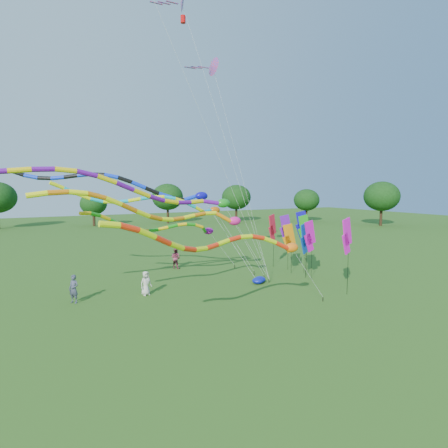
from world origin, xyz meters
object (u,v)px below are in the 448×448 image
blue_nylon_heap (257,280)px  tube_kite_red (235,243)px  person_c (176,258)px  person_a (146,283)px  tube_kite_orange (175,213)px  person_b (74,289)px

blue_nylon_heap → tube_kite_red: bearing=-129.5°
person_c → person_a: bearing=109.5°
tube_kite_orange → person_c: (3.65, 9.84, -4.78)m
tube_kite_orange → person_a: (-1.03, 2.96, -4.89)m
tube_kite_red → person_c: bearing=69.5°
person_a → person_b: bearing=160.2°
blue_nylon_heap → person_b: bearing=175.1°
tube_kite_orange → person_b: (-5.52, 3.37, -4.81)m
tube_kite_orange → person_c: tube_kite_orange is taller
tube_kite_red → person_a: 9.17m
person_a → person_b: person_b is taller
tube_kite_red → blue_nylon_heap: bearing=39.0°
person_a → person_c: size_ratio=0.87×
tube_kite_red → tube_kite_orange: tube_kite_orange is taller
tube_kite_orange → person_c: 11.53m
tube_kite_orange → person_a: 5.81m
tube_kite_orange → person_a: tube_kite_orange is taller
tube_kite_orange → person_b: 8.06m
tube_kite_red → tube_kite_orange: (-1.30, 5.11, 1.21)m
tube_kite_red → person_a: (-2.33, 8.07, -3.68)m
person_a → person_b: 4.51m
blue_nylon_heap → person_b: size_ratio=0.88×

